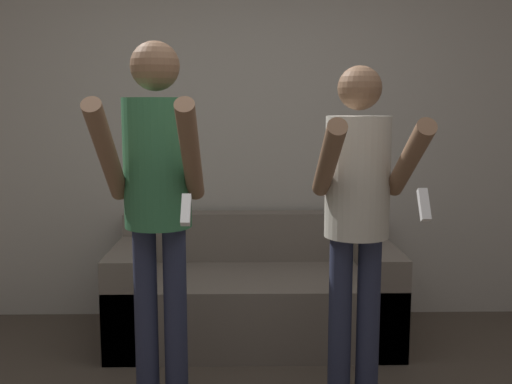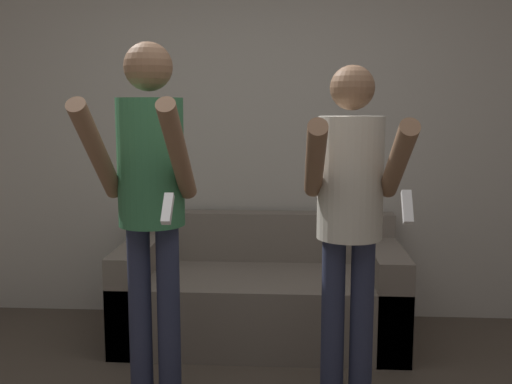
# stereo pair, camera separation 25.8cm
# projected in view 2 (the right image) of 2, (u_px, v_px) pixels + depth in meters

# --- Properties ---
(wall_back) EXTENTS (6.40, 0.06, 2.70)m
(wall_back) POSITION_uv_depth(u_px,v_px,m) (255.00, 124.00, 4.14)
(wall_back) COLOR #B7B2A8
(wall_back) RESTS_ON ground_plane
(couch) EXTENTS (1.76, 0.85, 0.76)m
(couch) POSITION_uv_depth(u_px,v_px,m) (261.00, 295.00, 3.84)
(couch) COLOR slate
(couch) RESTS_ON ground_plane
(person_standing_left) EXTENTS (0.43, 0.67, 1.77)m
(person_standing_left) POSITION_uv_depth(u_px,v_px,m) (150.00, 188.00, 2.77)
(person_standing_left) COLOR #282D47
(person_standing_left) RESTS_ON ground_plane
(person_standing_right) EXTENTS (0.42, 0.67, 1.66)m
(person_standing_right) POSITION_uv_depth(u_px,v_px,m) (350.00, 206.00, 2.72)
(person_standing_right) COLOR #282D47
(person_standing_right) RESTS_ON ground_plane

